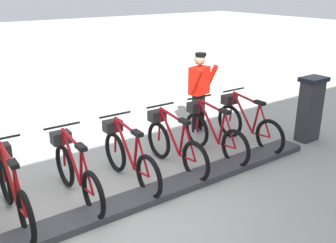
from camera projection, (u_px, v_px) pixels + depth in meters
The scene contains 10 objects.
ground_plane at pixel (110, 213), 5.24m from camera, with size 60.00×60.00×0.00m, color beige.
dock_rail_base at pixel (110, 209), 5.22m from camera, with size 0.44×7.74×0.10m, color #47474C.
payment_kiosk at pixel (310, 108), 7.47m from camera, with size 0.36×0.52×1.28m.
bike_docked_0 at pixel (246, 123), 7.36m from camera, with size 1.72×0.54×1.02m.
bike_docked_1 at pixel (212, 133), 6.89m from camera, with size 1.72×0.54×1.02m.
bike_docked_2 at pixel (173, 144), 6.41m from camera, with size 1.72×0.54×1.02m.
bike_docked_3 at pixel (128, 156), 5.94m from camera, with size 1.72×0.54×1.02m.
bike_docked_4 at pixel (75, 171), 5.47m from camera, with size 1.72×0.54×1.02m.
bike_docked_5 at pixel (12, 189), 4.99m from camera, with size 1.72×0.54×1.02m.
worker_near_rack at pixel (199, 90), 7.84m from camera, with size 0.50×0.68×1.66m.
Camera 1 is at (-4.14, 1.97, 2.94)m, focal length 41.02 mm.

